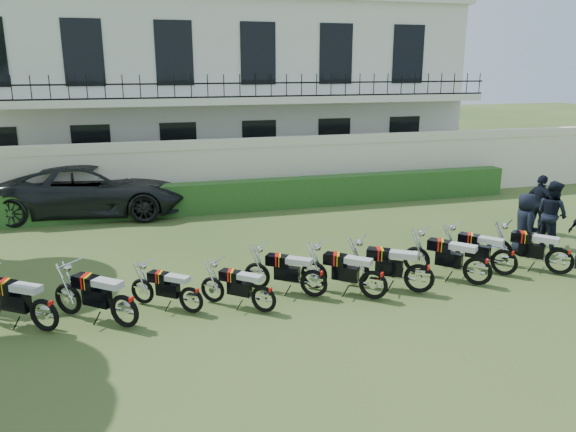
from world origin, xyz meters
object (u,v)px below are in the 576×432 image
object	(u,v)px
motorcycle_6	(420,271)
motorcycle_9	(561,255)
motorcycle_2	(191,294)
motorcycle_3	(264,293)
suv	(93,189)
officer_4	(552,214)
officer_3	(524,224)
motorcycle_0	(43,307)
motorcycle_5	(374,278)
motorcycle_1	(124,303)
motorcycle_8	(505,256)
officer_5	(540,204)
motorcycle_4	(314,277)
motorcycle_7	(478,264)

from	to	relation	value
motorcycle_6	motorcycle_9	distance (m)	3.65
motorcycle_2	motorcycle_3	distance (m)	1.41
motorcycle_6	suv	bearing A→B (deg)	72.87
officer_4	motorcycle_9	bearing A→B (deg)	142.15
motorcycle_2	officer_3	size ratio (longest dim) A/B	0.86
motorcycle_3	motorcycle_6	size ratio (longest dim) A/B	0.79
motorcycle_0	motorcycle_5	distance (m)	6.34
motorcycle_9	suv	size ratio (longest dim) A/B	0.26
motorcycle_6	motorcycle_2	bearing A→B (deg)	120.65
motorcycle_9	officer_4	size ratio (longest dim) A/B	0.86
motorcycle_1	officer_4	xyz separation A→B (m)	(10.91, 1.98, 0.39)
motorcycle_8	officer_5	world-z (taller)	officer_5
officer_3	motorcycle_8	bearing A→B (deg)	146.55
motorcycle_5	motorcycle_3	bearing A→B (deg)	131.59
officer_5	motorcycle_9	bearing A→B (deg)	138.07
motorcycle_2	motorcycle_4	size ratio (longest dim) A/B	0.87
motorcycle_3	officer_3	distance (m)	7.43
suv	motorcycle_3	bearing A→B (deg)	-150.62
motorcycle_8	motorcycle_5	bearing A→B (deg)	146.50
motorcycle_2	motorcycle_9	distance (m)	8.41
motorcycle_2	motorcycle_5	bearing A→B (deg)	-57.20
suv	motorcycle_4	bearing A→B (deg)	-143.08
suv	officer_3	xyz separation A→B (m)	(10.82, -7.07, -0.04)
motorcycle_4	officer_4	xyz separation A→B (m)	(7.12, 1.57, 0.43)
officer_3	officer_5	bearing A→B (deg)	-33.33
motorcycle_3	suv	size ratio (longest dim) A/B	0.23
motorcycle_0	motorcycle_8	bearing A→B (deg)	-54.08
motorcycle_0	motorcycle_1	size ratio (longest dim) A/B	1.05
motorcycle_5	officer_3	bearing A→B (deg)	-29.50
motorcycle_2	suv	distance (m)	8.74
motorcycle_1	officer_4	size ratio (longest dim) A/B	0.90
officer_3	officer_4	distance (m)	1.13
motorcycle_8	motorcycle_4	bearing A→B (deg)	139.18
suv	motorcycle_5	bearing A→B (deg)	-138.88
motorcycle_8	officer_4	bearing A→B (deg)	-9.43
suv	motorcycle_2	bearing A→B (deg)	-158.07
motorcycle_0	motorcycle_8	size ratio (longest dim) A/B	1.11
motorcycle_0	motorcycle_6	world-z (taller)	motorcycle_6
motorcycle_4	suv	size ratio (longest dim) A/B	0.26
motorcycle_0	motorcycle_9	xyz separation A→B (m)	(11.05, -0.09, -0.00)
motorcycle_5	motorcycle_1	bearing A→B (deg)	130.93
motorcycle_3	motorcycle_7	distance (m)	4.83
motorcycle_1	motorcycle_3	xyz separation A→B (m)	(2.61, -0.04, -0.08)
motorcycle_4	motorcycle_6	size ratio (longest dim) A/B	0.92
motorcycle_0	motorcycle_6	bearing A→B (deg)	-56.89
motorcycle_2	officer_4	size ratio (longest dim) A/B	0.77
motorcycle_0	motorcycle_6	size ratio (longest dim) A/B	0.97
motorcycle_6	motorcycle_0	bearing A→B (deg)	122.59
motorcycle_0	motorcycle_5	world-z (taller)	motorcycle_0
motorcycle_2	motorcycle_9	xyz separation A→B (m)	(8.41, -0.18, 0.07)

